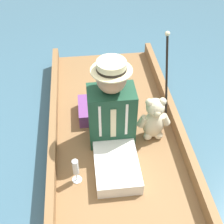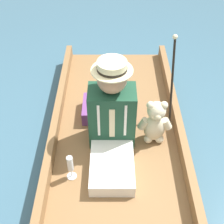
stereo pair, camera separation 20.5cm
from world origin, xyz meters
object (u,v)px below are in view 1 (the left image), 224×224
Objects in this scene: seated_person at (113,119)px; wine_glass at (76,169)px; walking_cane at (167,71)px; teddy_bear at (154,119)px.

wine_glass is at bearing 38.65° from seated_person.
wine_glass is (0.31, 0.33, -0.16)m from seated_person.
walking_cane is (-0.51, -0.38, 0.15)m from seated_person.
walking_cane is at bearing -139.27° from wine_glass.
walking_cane is (-0.83, -0.71, 0.31)m from wine_glass.
wine_glass is (0.67, 0.40, -0.06)m from teddy_bear.
walking_cane reaches higher than wine_glass.
seated_person is 0.48m from wine_glass.
walking_cane is at bearing -151.38° from seated_person.
walking_cane is (-0.16, -0.31, 0.26)m from teddy_bear.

